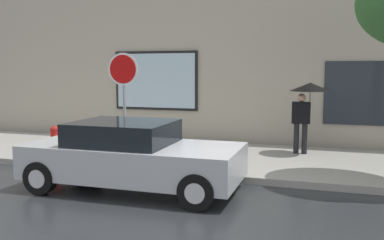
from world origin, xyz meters
TOP-DOWN VIEW (x-y plane):
  - ground_plane at (0.00, 0.00)m, footprint 60.00×60.00m
  - sidewalk at (0.00, 3.00)m, footprint 20.00×4.00m
  - building_facade at (-0.02, 5.50)m, footprint 20.00×0.67m
  - parked_car at (-1.44, -0.03)m, footprint 4.20×1.93m
  - fire_hydrant at (-4.44, 1.71)m, footprint 0.30×0.44m
  - pedestrian_with_umbrella at (1.71, 3.91)m, footprint 1.05×1.05m
  - stop_sign at (-2.35, 1.48)m, footprint 0.76×0.10m

SIDE VIEW (x-z plane):
  - ground_plane at x=0.00m, z-range 0.00..0.00m
  - sidewalk at x=0.00m, z-range 0.00..0.15m
  - fire_hydrant at x=-4.44m, z-range 0.14..0.92m
  - parked_car at x=-1.44m, z-range 0.00..1.35m
  - pedestrian_with_umbrella at x=1.71m, z-range 0.73..2.61m
  - stop_sign at x=-2.35m, z-range 0.69..3.29m
  - building_facade at x=-0.02m, z-range -0.02..6.98m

